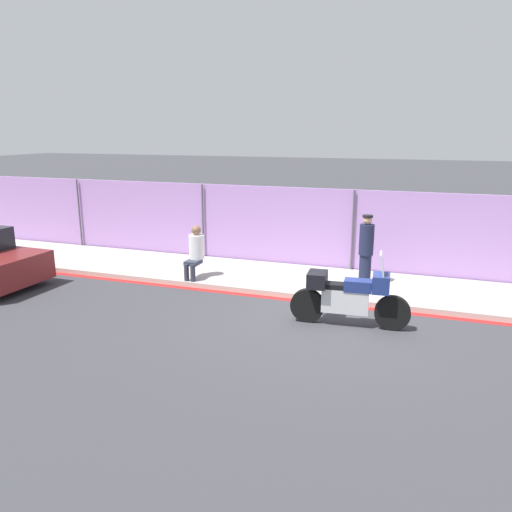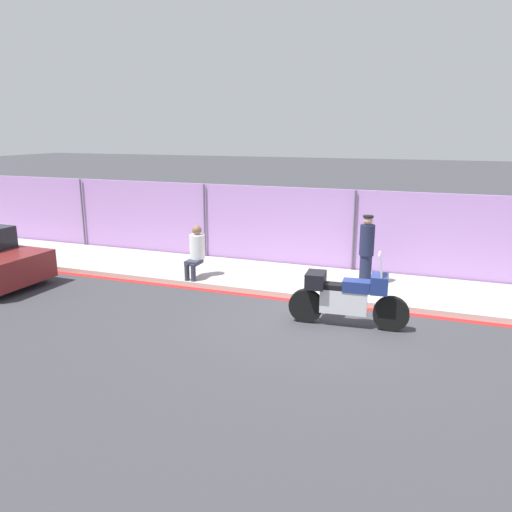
% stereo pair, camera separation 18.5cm
% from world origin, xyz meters
% --- Properties ---
extents(ground_plane, '(120.00, 120.00, 0.00)m').
position_xyz_m(ground_plane, '(0.00, 0.00, 0.00)').
color(ground_plane, '#38383D').
extents(sidewalk, '(32.08, 2.51, 0.12)m').
position_xyz_m(sidewalk, '(0.00, 2.18, 0.06)').
color(sidewalk, '#ADA89E').
rests_on(sidewalk, ground_plane).
extents(curb_paint_stripe, '(32.08, 0.18, 0.01)m').
position_xyz_m(curb_paint_stripe, '(0.00, 0.83, 0.00)').
color(curb_paint_stripe, red).
rests_on(curb_paint_stripe, ground_plane).
extents(storefront_fence, '(30.48, 0.17, 2.24)m').
position_xyz_m(storefront_fence, '(-0.00, 3.52, 1.12)').
color(storefront_fence, '#AD7FC6').
rests_on(storefront_fence, ground_plane).
extents(motorcycle, '(2.32, 0.61, 1.50)m').
position_xyz_m(motorcycle, '(0.51, -0.25, 0.61)').
color(motorcycle, black).
rests_on(motorcycle, ground_plane).
extents(officer_standing, '(0.34, 0.34, 1.68)m').
position_xyz_m(officer_standing, '(0.51, 2.21, 0.99)').
color(officer_standing, '#191E38').
rests_on(officer_standing, sidewalk).
extents(person_seated_on_curb, '(0.39, 0.68, 1.31)m').
position_xyz_m(person_seated_on_curb, '(-3.57, 1.39, 0.85)').
color(person_seated_on_curb, '#2D3342').
rests_on(person_seated_on_curb, sidewalk).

